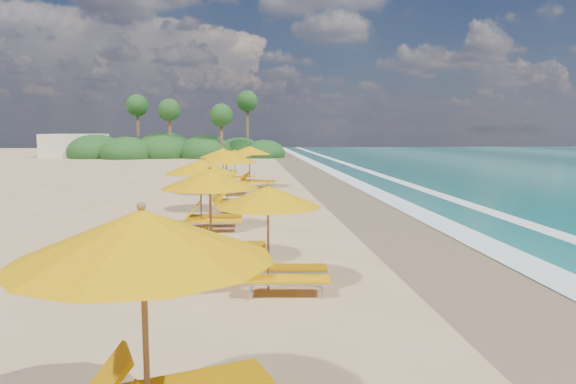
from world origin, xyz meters
The scene contains 13 objects.
ground centered at (0.00, 0.00, 0.00)m, with size 160.00×160.00×0.00m, color tan.
wet_sand centered at (4.00, 0.00, 0.01)m, with size 4.00×160.00×0.01m, color #7C654A.
surf_foam centered at (6.70, 0.00, 0.03)m, with size 4.00×160.00×0.01m.
station_1 centered at (-2.34, -12.77, 1.49)m, with size 3.40×3.33×2.66m.
station_2 centered at (-0.86, -7.27, 1.27)m, with size 2.58×2.42×2.27m.
station_3 centered at (-2.17, -5.04, 1.38)m, with size 2.64×2.43×2.47m.
station_4 centered at (-2.78, -0.43, 1.36)m, with size 2.64×2.44×2.44m.
station_5 centered at (-2.03, 3.53, 1.44)m, with size 3.08×2.94×2.57m.
station_6 centered at (-2.37, 9.03, 1.38)m, with size 2.68×2.48×2.47m.
station_7 centered at (-0.99, 12.06, 1.40)m, with size 3.06×2.94×2.50m.
station_8 centered at (-1.93, 15.50, 1.20)m, with size 2.82×2.80×2.14m.
treeline centered at (-9.94, 45.51, 1.00)m, with size 25.80×8.80×9.74m.
beach_building centered at (-22.00, 48.00, 1.40)m, with size 7.00×5.00×2.80m, color beige.
Camera 1 is at (-1.54, -17.99, 3.36)m, focal length 32.66 mm.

